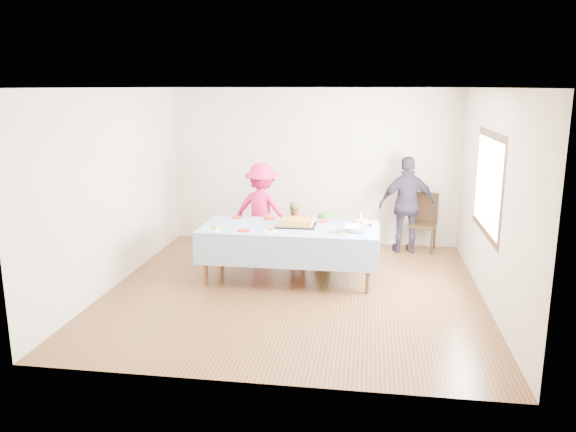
% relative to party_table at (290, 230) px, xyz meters
% --- Properties ---
extents(ground, '(5.00, 5.00, 0.00)m').
position_rel_party_table_xyz_m(ground, '(0.12, -0.44, -0.72)').
color(ground, '#4B2E15').
rests_on(ground, ground).
extents(room_walls, '(5.04, 5.04, 2.72)m').
position_rel_party_table_xyz_m(room_walls, '(0.18, -0.44, 1.05)').
color(room_walls, '#BFB29C').
rests_on(room_walls, ground).
extents(party_table, '(2.50, 1.10, 0.78)m').
position_rel_party_table_xyz_m(party_table, '(0.00, 0.00, 0.00)').
color(party_table, '#553A1D').
rests_on(party_table, ground).
extents(birthday_cake, '(0.55, 0.43, 0.10)m').
position_rel_party_table_xyz_m(birthday_cake, '(0.08, 0.07, 0.10)').
color(birthday_cake, black).
rests_on(birthday_cake, party_table).
extents(rolls_tray, '(0.31, 0.31, 0.09)m').
position_rel_party_table_xyz_m(rolls_tray, '(0.99, 0.20, 0.09)').
color(rolls_tray, black).
rests_on(rolls_tray, party_table).
extents(punch_bowl, '(0.35, 0.35, 0.09)m').
position_rel_party_table_xyz_m(punch_bowl, '(0.94, -0.17, 0.10)').
color(punch_bowl, silver).
rests_on(punch_bowl, party_table).
extents(party_hat, '(0.11, 0.11, 0.19)m').
position_rel_party_table_xyz_m(party_hat, '(0.98, 0.45, 0.15)').
color(party_hat, silver).
rests_on(party_hat, party_table).
extents(fork_pile, '(0.24, 0.18, 0.07)m').
position_rel_party_table_xyz_m(fork_pile, '(0.63, -0.20, 0.09)').
color(fork_pile, white).
rests_on(fork_pile, party_table).
extents(plate_red_far_a, '(0.18, 0.18, 0.01)m').
position_rel_party_table_xyz_m(plate_red_far_a, '(-0.87, 0.43, 0.06)').
color(plate_red_far_a, red).
rests_on(plate_red_far_a, party_table).
extents(plate_red_far_b, '(0.20, 0.20, 0.01)m').
position_rel_party_table_xyz_m(plate_red_far_b, '(-0.37, 0.43, 0.06)').
color(plate_red_far_b, red).
rests_on(plate_red_far_b, party_table).
extents(plate_red_far_c, '(0.20, 0.20, 0.01)m').
position_rel_party_table_xyz_m(plate_red_far_c, '(-0.01, 0.34, 0.06)').
color(plate_red_far_c, red).
rests_on(plate_red_far_c, party_table).
extents(plate_red_far_d, '(0.17, 0.17, 0.01)m').
position_rel_party_table_xyz_m(plate_red_far_d, '(0.46, 0.37, 0.06)').
color(plate_red_far_d, red).
rests_on(plate_red_far_d, party_table).
extents(plate_red_near, '(0.18, 0.18, 0.01)m').
position_rel_party_table_xyz_m(plate_red_near, '(-0.59, -0.32, 0.06)').
color(plate_red_near, red).
rests_on(plate_red_near, party_table).
extents(plate_white_left, '(0.21, 0.21, 0.01)m').
position_rel_party_table_xyz_m(plate_white_left, '(-1.01, -0.33, 0.06)').
color(plate_white_left, white).
rests_on(plate_white_left, party_table).
extents(plate_white_mid, '(0.20, 0.20, 0.01)m').
position_rel_party_table_xyz_m(plate_white_mid, '(-0.22, -0.31, 0.06)').
color(plate_white_mid, white).
rests_on(plate_white_mid, party_table).
extents(plate_white_right, '(0.20, 0.20, 0.01)m').
position_rel_party_table_xyz_m(plate_white_right, '(0.83, -0.30, 0.06)').
color(plate_white_right, white).
rests_on(plate_white_right, party_table).
extents(dining_chair, '(0.51, 0.51, 0.97)m').
position_rel_party_table_xyz_m(dining_chair, '(2.03, 1.84, -0.19)').
color(dining_chair, black).
rests_on(dining_chair, ground).
extents(toddler_left, '(0.36, 0.27, 0.89)m').
position_rel_party_table_xyz_m(toddler_left, '(0.06, 0.46, -0.28)').
color(toddler_left, '#C71854').
rests_on(toddler_left, ground).
extents(toddler_mid, '(0.47, 0.37, 0.85)m').
position_rel_party_table_xyz_m(toddler_mid, '(0.43, 0.75, -0.30)').
color(toddler_mid, '#3E7326').
rests_on(toddler_mid, ground).
extents(toddler_right, '(0.56, 0.51, 0.93)m').
position_rel_party_table_xyz_m(toddler_right, '(-0.10, 1.05, -0.26)').
color(toddler_right, tan).
rests_on(toddler_right, ground).
extents(adult_left, '(1.07, 0.73, 1.54)m').
position_rel_party_table_xyz_m(adult_left, '(-0.60, 1.02, 0.04)').
color(adult_left, '#D81B5A').
rests_on(adult_left, ground).
extents(adult_right, '(1.00, 0.57, 1.61)m').
position_rel_party_table_xyz_m(adult_right, '(1.73, 1.65, 0.08)').
color(adult_right, '#302A3B').
rests_on(adult_right, ground).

